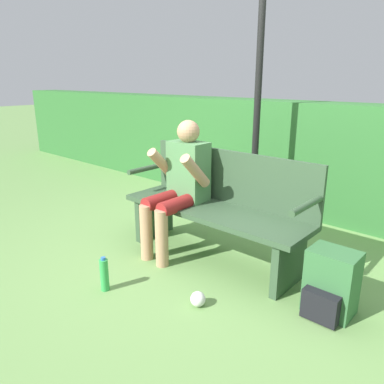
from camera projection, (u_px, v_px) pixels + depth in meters
The scene contains 8 objects.
ground_plane at pixel (212, 257), 3.35m from camera, with size 40.00×40.00×0.00m, color #668E4C.
hedge_back at pixel (304, 158), 4.37m from camera, with size 12.00×0.50×1.28m.
park_bench at pixel (218, 206), 3.26m from camera, with size 1.72×0.51×0.93m.
person_seated at pixel (180, 182), 3.32m from camera, with size 0.49×0.61×1.19m.
backpack at pixel (330, 284), 2.51m from camera, with size 0.32×0.32×0.45m.
water_bottle at pixel (104, 275), 2.80m from camera, with size 0.07×0.07×0.27m.
signpost at pixel (259, 74), 3.69m from camera, with size 0.37×0.09×2.86m.
litter_crumple at pixel (198, 299), 2.63m from camera, with size 0.11×0.11×0.11m.
Camera 1 is at (1.88, -2.38, 1.55)m, focal length 35.00 mm.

